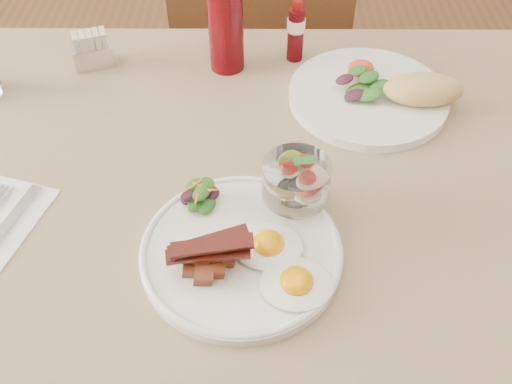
% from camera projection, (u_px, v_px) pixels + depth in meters
% --- Properties ---
extents(table, '(1.33, 0.88, 0.75)m').
position_uv_depth(table, '(261.00, 215.00, 0.96)').
color(table, brown).
rests_on(table, ground).
extents(chair_far, '(0.42, 0.42, 0.93)m').
position_uv_depth(chair_far, '(260.00, 60.00, 1.52)').
color(chair_far, brown).
rests_on(chair_far, ground).
extents(main_plate, '(0.28, 0.28, 0.02)m').
position_uv_depth(main_plate, '(241.00, 252.00, 0.79)').
color(main_plate, white).
rests_on(main_plate, table).
extents(fried_eggs, '(0.16, 0.18, 0.03)m').
position_uv_depth(fried_eggs, '(282.00, 263.00, 0.76)').
color(fried_eggs, white).
rests_on(fried_eggs, main_plate).
extents(bacon_potato_pile, '(0.12, 0.07, 0.05)m').
position_uv_depth(bacon_potato_pile, '(208.00, 257.00, 0.74)').
color(bacon_potato_pile, maroon).
rests_on(bacon_potato_pile, main_plate).
extents(side_salad, '(0.07, 0.06, 0.03)m').
position_uv_depth(side_salad, '(201.00, 196.00, 0.83)').
color(side_salad, '#205115').
rests_on(side_salad, main_plate).
extents(fruit_cup, '(0.10, 0.10, 0.10)m').
position_uv_depth(fruit_cup, '(296.00, 180.00, 0.80)').
color(fruit_cup, white).
rests_on(fruit_cup, main_plate).
extents(second_plate, '(0.30, 0.29, 0.07)m').
position_uv_depth(second_plate, '(381.00, 93.00, 1.01)').
color(second_plate, white).
rests_on(second_plate, table).
extents(ketchup_bottle, '(0.08, 0.08, 0.19)m').
position_uv_depth(ketchup_bottle, '(226.00, 24.00, 1.04)').
color(ketchup_bottle, '#51040A').
rests_on(ketchup_bottle, table).
extents(hot_sauce_bottle, '(0.04, 0.04, 0.12)m').
position_uv_depth(hot_sauce_bottle, '(296.00, 32.00, 1.08)').
color(hot_sauce_bottle, '#51040A').
rests_on(hot_sauce_bottle, table).
extents(sugar_caddy, '(0.09, 0.07, 0.07)m').
position_uv_depth(sugar_caddy, '(92.00, 51.00, 1.08)').
color(sugar_caddy, silver).
rests_on(sugar_caddy, table).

